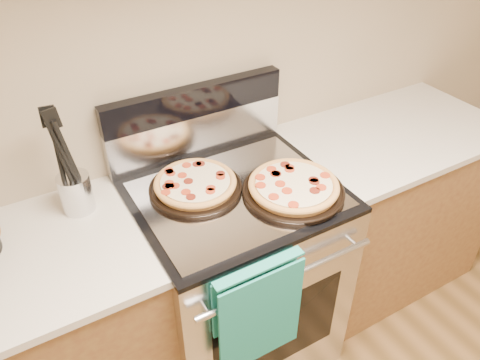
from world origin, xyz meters
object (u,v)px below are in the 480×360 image
range_body (235,276)px  utensil_crock (76,193)px  pepperoni_pizza_back (195,185)px  pepperoni_pizza_front (294,188)px

range_body → utensil_crock: 0.77m
pepperoni_pizza_back → pepperoni_pizza_front: size_ratio=0.92×
range_body → pepperoni_pizza_back: pepperoni_pizza_back is taller
range_body → pepperoni_pizza_front: bearing=-35.8°
utensil_crock → range_body: bearing=-20.4°
range_body → pepperoni_pizza_back: (-0.13, 0.07, 0.50)m
range_body → pepperoni_pizza_back: 0.52m
pepperoni_pizza_front → utensil_crock: bearing=155.2°
range_body → pepperoni_pizza_back: bearing=150.8°
range_body → pepperoni_pizza_front: 0.55m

